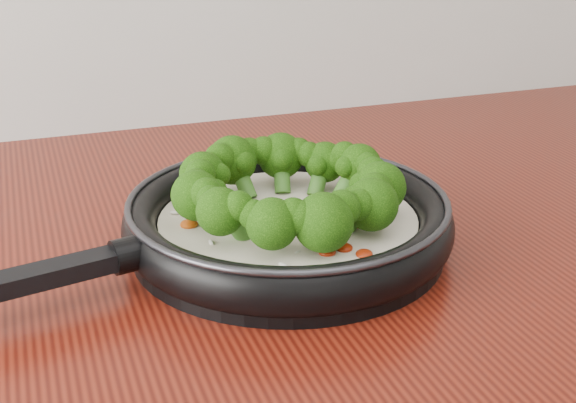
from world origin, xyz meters
name	(u,v)px	position (x,y,z in m)	size (l,w,h in m)	color
skillet	(286,215)	(-0.14, 1.03, 0.94)	(0.53, 0.39, 0.09)	black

